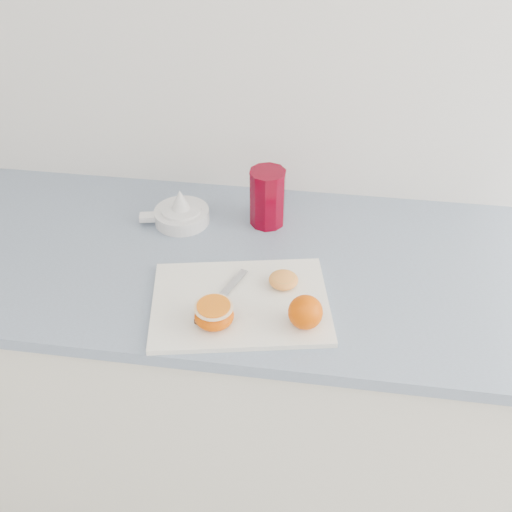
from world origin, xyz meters
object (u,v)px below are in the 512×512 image
object	(u,v)px
counter	(229,380)
half_orange	(214,314)
cutting_board	(240,303)
red_tumbler	(267,199)
citrus_juicer	(181,213)

from	to	relation	value
counter	half_orange	bearing A→B (deg)	-83.73
cutting_board	half_orange	bearing A→B (deg)	-118.98
counter	cutting_board	xyz separation A→B (m)	(0.06, -0.16, 0.45)
counter	red_tumbler	xyz separation A→B (m)	(0.08, 0.14, 0.51)
half_orange	citrus_juicer	xyz separation A→B (m)	(-0.15, 0.35, -0.01)
citrus_juicer	red_tumbler	world-z (taller)	red_tumbler
citrus_juicer	red_tumbler	size ratio (longest dim) A/B	1.19
counter	red_tumbler	world-z (taller)	red_tumbler
half_orange	red_tumbler	bearing A→B (deg)	81.37
counter	cutting_board	distance (m)	0.48
counter	half_orange	xyz separation A→B (m)	(0.03, -0.23, 0.48)
half_orange	counter	bearing A→B (deg)	96.27
cutting_board	red_tumbler	xyz separation A→B (m)	(0.02, 0.30, 0.06)
cutting_board	red_tumbler	size ratio (longest dim) A/B	2.51
counter	citrus_juicer	distance (m)	0.50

